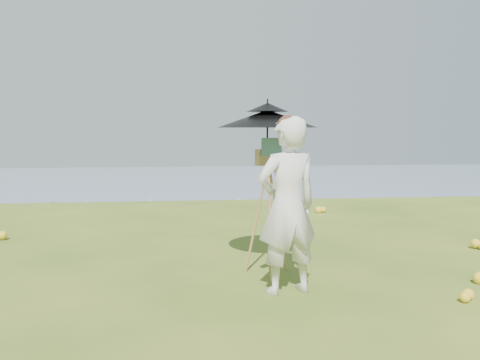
{
  "coord_description": "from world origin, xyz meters",
  "views": [
    {
      "loc": [
        -0.06,
        -3.83,
        1.62
      ],
      "look_at": [
        0.72,
        3.65,
        0.83
      ],
      "focal_mm": 35.0,
      "sensor_mm": 36.0,
      "label": 1
    }
  ],
  "objects": [
    {
      "name": "ground",
      "position": [
        0.0,
        0.0,
        0.0
      ],
      "size": [
        14.0,
        14.0,
        0.0
      ],
      "primitive_type": "plane",
      "color": "#43621C",
      "rests_on": "ground"
    },
    {
      "name": "shoreline_tier",
      "position": [
        0.0,
        75.0,
        -36.0
      ],
      "size": [
        170.0,
        28.0,
        8.0
      ],
      "primitive_type": "cube",
      "color": "gray",
      "rests_on": "bay_water"
    },
    {
      "name": "bay_water",
      "position": [
        0.0,
        240.0,
        -34.0
      ],
      "size": [
        700.0,
        700.0,
        0.0
      ],
      "primitive_type": "plane",
      "color": "slate",
      "rests_on": "ground"
    },
    {
      "name": "slope_trees",
      "position": [
        0.0,
        35.0,
        -15.0
      ],
      "size": [
        110.0,
        50.0,
        6.0
      ],
      "primitive_type": null,
      "color": "#224615",
      "rests_on": "forest_slope"
    },
    {
      "name": "harbor_town",
      "position": [
        0.0,
        75.0,
        -29.5
      ],
      "size": [
        110.0,
        22.0,
        5.0
      ],
      "primitive_type": null,
      "color": "beige",
      "rests_on": "shoreline_tier"
    },
    {
      "name": "moored_boats",
      "position": [
        -12.5,
        161.0,
        -33.65
      ],
      "size": [
        140.0,
        140.0,
        0.7
      ],
      "primitive_type": null,
      "color": "silver",
      "rests_on": "bay_water"
    },
    {
      "name": "wildflowers",
      "position": [
        0.0,
        0.25,
        0.06
      ],
      "size": [
        10.0,
        10.5,
        0.12
      ],
      "primitive_type": null,
      "color": "yellow",
      "rests_on": "ground"
    },
    {
      "name": "painter",
      "position": [
        0.88,
        0.65,
        0.88
      ],
      "size": [
        0.73,
        0.58,
        1.76
      ],
      "primitive_type": "imported",
      "rotation": [
        0.0,
        0.0,
        3.42
      ],
      "color": "silver",
      "rests_on": "ground"
    },
    {
      "name": "field_easel",
      "position": [
        0.79,
        1.26,
        0.77
      ],
      "size": [
        0.77,
        0.77,
        1.55
      ],
      "primitive_type": null,
      "rotation": [
        0.0,
        0.0,
        0.4
      ],
      "color": "#A16D43",
      "rests_on": "ground"
    },
    {
      "name": "sun_umbrella",
      "position": [
        0.78,
        1.29,
        1.62
      ],
      "size": [
        1.45,
        1.45,
        0.7
      ],
      "primitive_type": null,
      "rotation": [
        0.0,
        0.0,
        0.41
      ],
      "color": "black",
      "rests_on": "field_easel"
    },
    {
      "name": "painter_cap",
      "position": [
        0.88,
        0.65,
        1.71
      ],
      "size": [
        0.29,
        0.31,
        0.1
      ],
      "primitive_type": null,
      "rotation": [
        0.0,
        0.0,
        0.33
      ],
      "color": "#E27C7C",
      "rests_on": "painter"
    }
  ]
}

